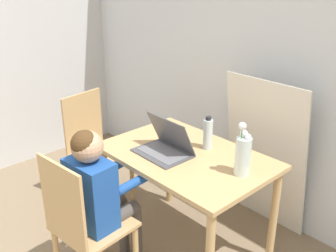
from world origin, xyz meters
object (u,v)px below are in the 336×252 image
person_seated (98,189)px  flower_vase (243,154)px  chair_occupied (84,225)px  laptop (166,145)px  chair_spare (95,148)px  water_bottle (208,134)px

person_seated → flower_vase: 0.86m
person_seated → chair_occupied: bearing=90.0°
laptop → flower_vase: bearing=16.1°
chair_spare → laptop: (0.84, 0.01, 0.32)m
person_seated → flower_vase: (0.54, 0.63, 0.22)m
chair_occupied → flower_vase: bearing=-130.3°
person_seated → laptop: 0.52m
chair_occupied → water_bottle: (0.17, 0.86, 0.37)m
chair_occupied → flower_vase: (0.53, 0.75, 0.40)m
chair_spare → person_seated: person_seated is taller
chair_occupied → laptop: bearing=-97.7°
chair_spare → person_seated: bearing=-129.7°
person_seated → water_bottle: bearing=-108.7°
chair_spare → chair_occupied: bearing=-135.3°
chair_occupied → chair_spare: 1.02m
person_seated → chair_spare: bearing=-36.3°
laptop → chair_occupied: bearing=-91.3°
flower_vase → person_seated: bearing=-130.5°
chair_occupied → flower_vase: 1.00m
chair_occupied → person_seated: (-0.01, 0.12, 0.18)m
flower_vase → water_bottle: 0.38m
chair_occupied → person_seated: size_ratio=0.87×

